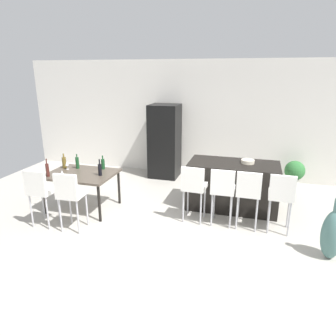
{
  "coord_description": "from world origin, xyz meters",
  "views": [
    {
      "loc": [
        1.14,
        -4.77,
        2.62
      ],
      "look_at": [
        -0.4,
        0.61,
        0.85
      ],
      "focal_mm": 32.95,
      "sensor_mm": 36.0,
      "label": 1
    }
  ],
  "objects_px": {
    "wine_glass_right": "(62,173)",
    "wine_bottle_middle": "(77,163)",
    "wine_bottle_corner": "(47,170)",
    "dining_chair_near": "(40,189)",
    "wine_bottle_far": "(100,169)",
    "refrigerator": "(165,141)",
    "dining_chair_far": "(70,192)",
    "wine_bottle_near": "(64,162)",
    "kitchen_island": "(233,185)",
    "potted_plant": "(295,172)",
    "bar_chair_far": "(281,194)",
    "bar_chair_middle": "(223,188)",
    "dining_table": "(82,176)",
    "wine_bottle_left": "(103,164)",
    "floor_vase": "(332,234)",
    "wine_glass_end": "(67,163)",
    "bar_chair_left": "(194,185)",
    "fruit_bowl": "(248,161)",
    "bar_chair_right": "(249,191)"
  },
  "relations": [
    {
      "from": "wine_glass_right",
      "to": "wine_bottle_middle",
      "type": "bearing_deg",
      "value": 98.33
    },
    {
      "from": "wine_bottle_corner",
      "to": "wine_bottle_middle",
      "type": "height_order",
      "value": "wine_bottle_corner"
    },
    {
      "from": "dining_chair_near",
      "to": "wine_bottle_far",
      "type": "xyz_separation_m",
      "value": [
        0.71,
        0.81,
        0.16
      ]
    },
    {
      "from": "dining_chair_near",
      "to": "refrigerator",
      "type": "distance_m",
      "value": 3.45
    },
    {
      "from": "dining_chair_far",
      "to": "wine_bottle_near",
      "type": "distance_m",
      "value": 1.31
    },
    {
      "from": "kitchen_island",
      "to": "potted_plant",
      "type": "distance_m",
      "value": 1.96
    },
    {
      "from": "refrigerator",
      "to": "bar_chair_far",
      "type": "bearing_deg",
      "value": -40.61
    },
    {
      "from": "bar_chair_middle",
      "to": "dining_chair_far",
      "type": "distance_m",
      "value": 2.58
    },
    {
      "from": "potted_plant",
      "to": "dining_table",
      "type": "bearing_deg",
      "value": -150.27
    },
    {
      "from": "bar_chair_far",
      "to": "wine_bottle_left",
      "type": "height_order",
      "value": "bar_chair_far"
    },
    {
      "from": "wine_bottle_middle",
      "to": "bar_chair_middle",
      "type": "bearing_deg",
      "value": -3.64
    },
    {
      "from": "kitchen_island",
      "to": "wine_bottle_far",
      "type": "relative_size",
      "value": 5.39
    },
    {
      "from": "dining_chair_near",
      "to": "wine_bottle_middle",
      "type": "distance_m",
      "value": 1.1
    },
    {
      "from": "dining_table",
      "to": "refrigerator",
      "type": "distance_m",
      "value": 2.57
    },
    {
      "from": "wine_bottle_corner",
      "to": "floor_vase",
      "type": "distance_m",
      "value": 4.87
    },
    {
      "from": "wine_bottle_middle",
      "to": "wine_bottle_corner",
      "type": "bearing_deg",
      "value": -114.03
    },
    {
      "from": "dining_table",
      "to": "wine_bottle_far",
      "type": "xyz_separation_m",
      "value": [
        0.42,
        -0.03,
        0.18
      ]
    },
    {
      "from": "wine_bottle_middle",
      "to": "wine_glass_end",
      "type": "height_order",
      "value": "wine_bottle_middle"
    },
    {
      "from": "bar_chair_left",
      "to": "bar_chair_middle",
      "type": "xyz_separation_m",
      "value": [
        0.51,
        -0.0,
        0.0
      ]
    },
    {
      "from": "bar_chair_far",
      "to": "dining_table",
      "type": "height_order",
      "value": "bar_chair_far"
    },
    {
      "from": "wine_bottle_left",
      "to": "fruit_bowl",
      "type": "relative_size",
      "value": 1.11
    },
    {
      "from": "wine_bottle_middle",
      "to": "wine_glass_right",
      "type": "height_order",
      "value": "wine_bottle_middle"
    },
    {
      "from": "fruit_bowl",
      "to": "potted_plant",
      "type": "distance_m",
      "value": 1.84
    },
    {
      "from": "wine_bottle_near",
      "to": "wine_glass_end",
      "type": "distance_m",
      "value": 0.12
    },
    {
      "from": "dining_table",
      "to": "potted_plant",
      "type": "distance_m",
      "value": 4.74
    },
    {
      "from": "wine_bottle_corner",
      "to": "refrigerator",
      "type": "relative_size",
      "value": 0.19
    },
    {
      "from": "dining_chair_near",
      "to": "floor_vase",
      "type": "relative_size",
      "value": 1.12
    },
    {
      "from": "wine_bottle_middle",
      "to": "wine_bottle_near",
      "type": "xyz_separation_m",
      "value": [
        -0.27,
        -0.05,
        -0.0
      ]
    },
    {
      "from": "bar_chair_far",
      "to": "wine_bottle_near",
      "type": "relative_size",
      "value": 3.49
    },
    {
      "from": "wine_glass_end",
      "to": "refrigerator",
      "type": "xyz_separation_m",
      "value": [
        1.37,
        2.22,
        0.06
      ]
    },
    {
      "from": "wine_bottle_middle",
      "to": "potted_plant",
      "type": "xyz_separation_m",
      "value": [
        4.34,
        2.1,
        -0.47
      ]
    },
    {
      "from": "dining_chair_near",
      "to": "wine_bottle_left",
      "type": "distance_m",
      "value": 1.33
    },
    {
      "from": "bar_chair_left",
      "to": "refrigerator",
      "type": "distance_m",
      "value": 2.61
    },
    {
      "from": "wine_bottle_corner",
      "to": "wine_bottle_middle",
      "type": "bearing_deg",
      "value": 65.97
    },
    {
      "from": "floor_vase",
      "to": "potted_plant",
      "type": "bearing_deg",
      "value": 94.69
    },
    {
      "from": "dining_chair_near",
      "to": "wine_bottle_middle",
      "type": "relative_size",
      "value": 3.53
    },
    {
      "from": "bar_chair_left",
      "to": "wine_bottle_far",
      "type": "bearing_deg",
      "value": -177.1
    },
    {
      "from": "bar_chair_right",
      "to": "wine_bottle_left",
      "type": "xyz_separation_m",
      "value": [
        -2.85,
        0.29,
        0.15
      ]
    },
    {
      "from": "kitchen_island",
      "to": "floor_vase",
      "type": "bearing_deg",
      "value": -42.57
    },
    {
      "from": "bar_chair_far",
      "to": "fruit_bowl",
      "type": "distance_m",
      "value": 1.09
    },
    {
      "from": "refrigerator",
      "to": "fruit_bowl",
      "type": "xyz_separation_m",
      "value": [
        2.09,
        -1.42,
        0.04
      ]
    },
    {
      "from": "bar_chair_right",
      "to": "refrigerator",
      "type": "relative_size",
      "value": 0.57
    },
    {
      "from": "kitchen_island",
      "to": "wine_glass_end",
      "type": "relative_size",
      "value": 9.9
    },
    {
      "from": "bar_chair_far",
      "to": "wine_glass_right",
      "type": "xyz_separation_m",
      "value": [
        -3.79,
        -0.47,
        0.17
      ]
    },
    {
      "from": "dining_table",
      "to": "wine_bottle_middle",
      "type": "bearing_deg",
      "value": 132.52
    },
    {
      "from": "wine_bottle_far",
      "to": "wine_bottle_near",
      "type": "distance_m",
      "value": 0.95
    },
    {
      "from": "bar_chair_left",
      "to": "kitchen_island",
      "type": "bearing_deg",
      "value": 52.65
    },
    {
      "from": "wine_bottle_near",
      "to": "floor_vase",
      "type": "height_order",
      "value": "wine_bottle_near"
    },
    {
      "from": "potted_plant",
      "to": "wine_bottle_left",
      "type": "bearing_deg",
      "value": -152.37
    },
    {
      "from": "bar_chair_far",
      "to": "refrigerator",
      "type": "xyz_separation_m",
      "value": [
        -2.68,
        2.3,
        0.22
      ]
    }
  ]
}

